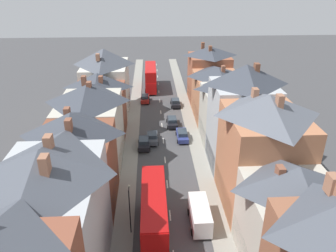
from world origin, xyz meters
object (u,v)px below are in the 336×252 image
object	(u,v)px
car_near_silver	(182,135)
delivery_van	(200,214)
double_decker_bus_mid_street	(151,77)
double_decker_bus_lead	(154,214)
car_mid_black	(152,138)
street_lamp	(130,208)
car_near_blue	(144,143)
car_parked_left_b	(145,98)
car_parked_left_a	(175,103)
car_parked_right_a	(172,121)

from	to	relation	value
car_near_silver	delivery_van	xyz separation A→B (m)	(0.00, -19.96, 0.54)
double_decker_bus_mid_street	delivery_van	size ratio (longest dim) A/B	2.08
double_decker_bus_lead	delivery_van	size ratio (longest dim) A/B	2.08
car_mid_black	double_decker_bus_lead	bearing A→B (deg)	-90.03
double_decker_bus_lead	double_decker_bus_mid_street	bearing A→B (deg)	90.00
double_decker_bus_mid_street	car_mid_black	bearing A→B (deg)	-89.98
delivery_van	street_lamp	world-z (taller)	street_lamp
car_near_blue	car_parked_left_b	world-z (taller)	car_near_blue
car_parked_left_a	car_mid_black	bearing A→B (deg)	-107.75
double_decker_bus_mid_street	car_parked_right_a	world-z (taller)	double_decker_bus_mid_street
car_parked_left_a	car_mid_black	xyz separation A→B (m)	(-4.90, -15.30, 0.05)
double_decker_bus_mid_street	car_parked_left_b	bearing A→B (deg)	-98.44
car_parked_right_a	delivery_van	world-z (taller)	delivery_van
double_decker_bus_lead	street_lamp	distance (m)	2.55
car_parked_left_a	double_decker_bus_mid_street	bearing A→B (deg)	113.23
car_parked_right_a	double_decker_bus_mid_street	bearing A→B (deg)	99.93
car_parked_left_b	street_lamp	xyz separation A→B (m)	(-1.15, -38.05, 2.44)
car_parked_left_a	street_lamp	world-z (taller)	street_lamp
car_parked_right_a	delivery_van	bearing A→B (deg)	-87.05
car_parked_left_a	car_parked_right_a	distance (m)	9.28
car_parked_right_a	car_near_silver	bearing A→B (deg)	-76.24
double_decker_bus_mid_street	delivery_van	xyz separation A→B (m)	(4.91, -45.89, -1.48)
car_parked_left_a	car_parked_right_a	size ratio (longest dim) A/B	0.92
double_decker_bus_lead	car_near_blue	bearing A→B (deg)	93.89
car_near_blue	street_lamp	world-z (taller)	street_lamp
car_parked_left_a	delivery_van	xyz separation A→B (m)	(0.00, -34.45, 0.54)
car_near_silver	double_decker_bus_mid_street	bearing A→B (deg)	100.72
car_mid_black	street_lamp	bearing A→B (deg)	-96.98
double_decker_bus_lead	car_parked_left_a	world-z (taller)	double_decker_bus_lead
car_mid_black	delivery_van	distance (m)	19.77
double_decker_bus_lead	street_lamp	world-z (taller)	street_lamp
car_parked_left_b	delivery_van	size ratio (longest dim) A/B	0.75
car_parked_left_b	delivery_van	xyz separation A→B (m)	(6.20, -37.19, 0.54)
car_parked_left_b	delivery_van	world-z (taller)	delivery_van
car_near_silver	delivery_van	size ratio (longest dim) A/B	0.88
double_decker_bus_mid_street	double_decker_bus_lead	bearing A→B (deg)	-90.00
double_decker_bus_lead	car_parked_right_a	distance (m)	27.07
double_decker_bus_lead	car_parked_left_b	distance (m)	38.74
double_decker_bus_mid_street	car_near_blue	bearing A→B (deg)	-92.60
car_mid_black	street_lamp	size ratio (longest dim) A/B	0.71
car_parked_left_a	street_lamp	size ratio (longest dim) A/B	0.73
double_decker_bus_mid_street	car_parked_right_a	xyz separation A→B (m)	(3.61, -20.62, -2.02)
car_mid_black	delivery_van	bearing A→B (deg)	-75.65
car_parked_left_a	delivery_van	world-z (taller)	delivery_van
car_near_silver	car_parked_left_b	distance (m)	18.31
car_parked_left_b	car_mid_black	bearing A→B (deg)	-85.88
double_decker_bus_lead	double_decker_bus_mid_street	xyz separation A→B (m)	(0.00, 47.37, 0.00)
car_near_blue	car_near_silver	distance (m)	6.68
street_lamp	car_parked_right_a	bearing A→B (deg)	76.97
car_near_silver	car_near_blue	bearing A→B (deg)	-158.25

